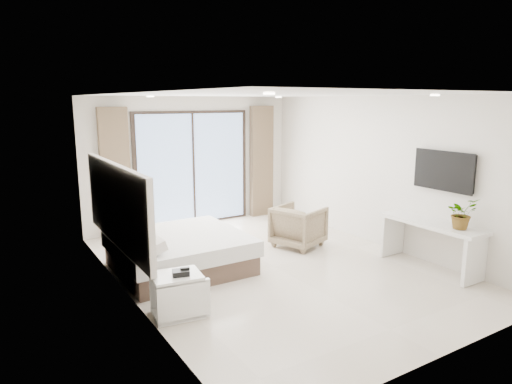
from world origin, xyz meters
TOP-DOWN VIEW (x-y plane):
  - ground at (0.00, 0.00)m, footprint 6.20×6.20m
  - room_shell at (-0.20, 0.80)m, footprint 4.62×6.22m
  - bed at (-1.34, 0.69)m, footprint 1.95×1.85m
  - nightstand at (-1.96, -0.78)m, footprint 0.65×0.56m
  - phone at (-1.93, -0.84)m, footprint 0.24×0.21m
  - console_desk at (2.04, -1.36)m, footprint 0.53×1.69m
  - plant at (2.04, -1.85)m, footprint 0.50×0.53m
  - armchair at (0.97, 0.65)m, footprint 0.98×1.01m

SIDE VIEW (x-z plane):
  - ground at x=0.00m, z-range 0.00..0.00m
  - nightstand at x=-1.96m, z-range 0.00..0.53m
  - bed at x=-1.34m, z-range -0.05..0.63m
  - armchair at x=0.97m, z-range 0.00..0.82m
  - console_desk at x=2.04m, z-range 0.18..0.95m
  - phone at x=-1.93m, z-range 0.54..0.60m
  - plant at x=2.04m, z-range 0.77..1.13m
  - room_shell at x=-0.20m, z-range 0.22..2.94m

